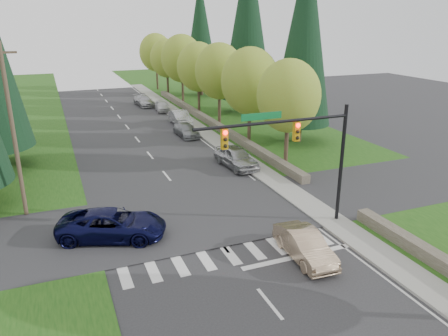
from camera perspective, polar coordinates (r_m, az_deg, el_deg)
ground at (r=19.62m, az=4.58°, el=-15.63°), size 120.00×120.00×0.00m
grass_east at (r=41.47m, az=8.50°, el=3.31°), size 14.00×110.00×0.06m
cross_street at (r=26.05m, az=-3.26°, el=-6.30°), size 120.00×8.00×0.10m
sidewalk_east at (r=40.60m, az=-0.41°, el=3.24°), size 1.80×80.00×0.13m
curb_east at (r=40.31m, az=-1.53°, el=3.11°), size 0.20×80.00×0.13m
stone_wall_north at (r=48.37m, az=-2.02°, el=6.17°), size 0.70×40.00×0.70m
traffic_signal at (r=23.06m, az=9.72°, el=3.28°), size 8.70×0.37×6.80m
utility_pole at (r=27.11m, az=-25.83°, el=4.35°), size 1.60×0.24×10.00m
decid_tree_0 at (r=33.31m, az=8.44°, el=9.28°), size 4.80×4.80×8.37m
decid_tree_1 at (r=39.46m, az=3.42°, el=11.25°), size 5.20×5.20×8.80m
decid_tree_2 at (r=45.75m, az=-0.62°, el=12.53°), size 5.00×5.00×8.82m
decid_tree_3 at (r=52.35m, az=-3.37°, el=13.04°), size 5.00×5.00×8.55m
decid_tree_4 at (r=58.99m, az=-5.53°, el=14.05°), size 5.40×5.40×9.18m
decid_tree_5 at (r=65.70m, az=-7.49°, el=14.03°), size 4.80×4.80×8.30m
decid_tree_6 at (r=72.47m, az=-8.89°, el=14.69°), size 5.20×5.20×8.86m
conifer_e_a at (r=40.49m, az=10.48°, el=16.86°), size 5.44×5.44×17.80m
conifer_e_b at (r=53.28m, az=3.13°, el=18.67°), size 6.12×6.12×19.80m
conifer_e_c at (r=65.94m, az=-3.09°, el=17.44°), size 5.10×5.10×16.80m
sedan_champagne at (r=21.83m, az=10.49°, el=-9.89°), size 1.69×4.32×1.40m
suv_navy at (r=24.00m, az=-14.38°, el=-7.17°), size 6.18×4.42×1.56m
parked_car_a at (r=34.10m, az=1.60°, el=1.44°), size 2.40×4.98×1.64m
parked_car_b at (r=43.40m, az=-4.95°, el=4.96°), size 1.86×4.29×1.23m
parked_car_c at (r=48.10m, az=-5.73°, el=6.53°), size 1.70×4.71×1.54m
parked_car_d at (r=55.69m, az=-8.08°, el=8.04°), size 1.94×4.01×1.32m
parked_car_e at (r=59.44m, az=-10.41°, el=8.63°), size 2.28×4.83×1.36m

